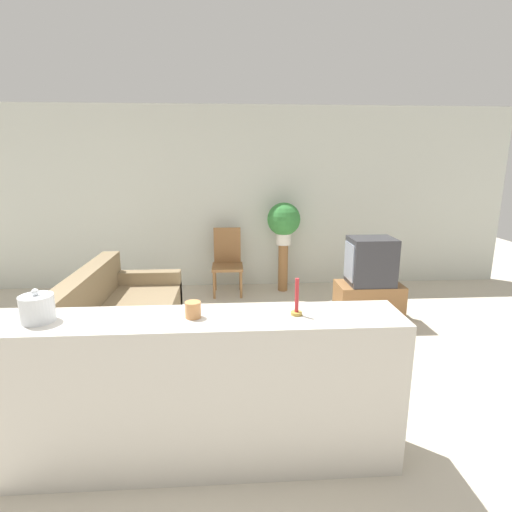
{
  "coord_description": "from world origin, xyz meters",
  "views": [
    {
      "loc": [
        0.21,
        -2.66,
        1.91
      ],
      "look_at": [
        0.5,
        1.76,
        0.85
      ],
      "focal_mm": 28.0,
      "sensor_mm": 36.0,
      "label": 1
    }
  ],
  "objects": [
    {
      "name": "candle_jar",
      "position": [
        -0.01,
        -0.4,
        1.05
      ],
      "size": [
        0.1,
        0.1,
        0.1
      ],
      "color": "#C6844C",
      "rests_on": "foreground_counter"
    },
    {
      "name": "foreground_counter",
      "position": [
        0.0,
        -0.4,
        0.5
      ],
      "size": [
        2.52,
        0.44,
        1.0
      ],
      "color": "beige",
      "rests_on": "ground_plane"
    },
    {
      "name": "ground_plane",
      "position": [
        0.0,
        0.0,
        0.0
      ],
      "size": [
        14.0,
        14.0,
        0.0
      ],
      "primitive_type": "plane",
      "color": "beige"
    },
    {
      "name": "wooden_chair",
      "position": [
        0.17,
        3.02,
        0.51
      ],
      "size": [
        0.44,
        0.44,
        0.95
      ],
      "color": "olive",
      "rests_on": "ground_plane"
    },
    {
      "name": "potted_plant",
      "position": [
        0.99,
        3.06,
        1.06
      ],
      "size": [
        0.48,
        0.48,
        0.62
      ],
      "color": "white",
      "rests_on": "plant_stand"
    },
    {
      "name": "candlestick",
      "position": [
        0.61,
        -0.4,
        1.07
      ],
      "size": [
        0.07,
        0.07,
        0.23
      ],
      "color": "#B7933D",
      "rests_on": "foreground_counter"
    },
    {
      "name": "tv_stand",
      "position": [
        1.9,
        1.88,
        0.23
      ],
      "size": [
        0.78,
        0.45,
        0.45
      ],
      "color": "olive",
      "rests_on": "ground_plane"
    },
    {
      "name": "couch",
      "position": [
        -0.94,
        1.24,
        0.28
      ],
      "size": [
        0.95,
        2.05,
        0.82
      ],
      "color": "#847051",
      "rests_on": "ground_plane"
    },
    {
      "name": "plant_stand",
      "position": [
        0.99,
        3.06,
        0.35
      ],
      "size": [
        0.14,
        0.14,
        0.71
      ],
      "color": "olive",
      "rests_on": "ground_plane"
    },
    {
      "name": "television",
      "position": [
        1.89,
        1.88,
        0.74
      ],
      "size": [
        0.54,
        0.43,
        0.57
      ],
      "color": "#333338",
      "rests_on": "tv_stand"
    },
    {
      "name": "decorative_bowl",
      "position": [
        -0.91,
        -0.4,
        1.08
      ],
      "size": [
        0.19,
        0.19,
        0.2
      ],
      "color": "silver",
      "rests_on": "foreground_counter"
    },
    {
      "name": "wall_back",
      "position": [
        0.0,
        3.43,
        1.35
      ],
      "size": [
        9.0,
        0.06,
        2.7
      ],
      "color": "silver",
      "rests_on": "ground_plane"
    }
  ]
}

